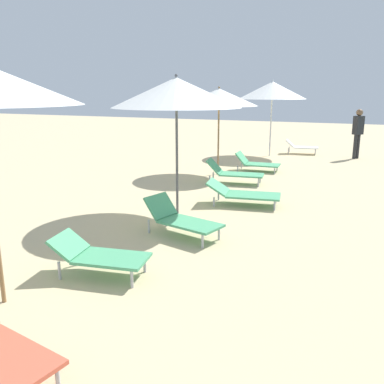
# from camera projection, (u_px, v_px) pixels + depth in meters

# --- Properties ---
(lounger_fourth_shoreside) EXTENTS (1.35, 0.78, 0.54)m
(lounger_fourth_shoreside) POSITION_uv_depth(u_px,v_px,m) (99.00, 255.00, 5.49)
(lounger_fourth_shoreside) COLOR #4CA572
(lounger_fourth_shoreside) RESTS_ON ground
(umbrella_fifth) EXTENTS (2.47, 2.47, 2.73)m
(umbrella_fifth) POSITION_uv_depth(u_px,v_px,m) (176.00, 93.00, 7.70)
(umbrella_fifth) COLOR #4C4C51
(umbrella_fifth) RESTS_ON ground
(lounger_fifth_shoreside) EXTENTS (1.66, 0.91, 0.52)m
(lounger_fifth_shoreside) POSITION_uv_depth(u_px,v_px,m) (243.00, 193.00, 8.92)
(lounger_fifth_shoreside) COLOR #4CA572
(lounger_fifth_shoreside) RESTS_ON ground
(lounger_fifth_inland) EXTENTS (1.45, 0.88, 0.64)m
(lounger_fifth_inland) POSITION_uv_depth(u_px,v_px,m) (181.00, 219.00, 7.00)
(lounger_fifth_inland) COLOR #4CA572
(lounger_fifth_inland) RESTS_ON ground
(umbrella_sixth) EXTENTS (2.23, 2.23, 2.55)m
(umbrella_sixth) POSITION_uv_depth(u_px,v_px,m) (219.00, 97.00, 11.76)
(umbrella_sixth) COLOR olive
(umbrella_sixth) RESTS_ON ground
(lounger_sixth_shoreside) EXTENTS (1.36, 0.70, 0.58)m
(lounger_sixth_shoreside) POSITION_uv_depth(u_px,v_px,m) (256.00, 163.00, 12.71)
(lounger_sixth_shoreside) COLOR #4CA572
(lounger_sixth_shoreside) RESTS_ON ground
(lounger_sixth_inland) EXTENTS (1.57, 0.80, 0.65)m
(lounger_sixth_inland) POSITION_uv_depth(u_px,v_px,m) (233.00, 172.00, 10.99)
(lounger_sixth_inland) COLOR #4CA572
(lounger_sixth_inland) RESTS_ON ground
(umbrella_farthest) EXTENTS (2.50, 2.50, 2.81)m
(umbrella_farthest) POSITION_uv_depth(u_px,v_px,m) (272.00, 90.00, 15.16)
(umbrella_farthest) COLOR silver
(umbrella_farthest) RESTS_ON ground
(lounger_farthest_shoreside) EXTENTS (1.31, 0.71, 0.56)m
(lounger_farthest_shoreside) POSITION_uv_depth(u_px,v_px,m) (301.00, 146.00, 16.18)
(lounger_farthest_shoreside) COLOR white
(lounger_farthest_shoreside) RESTS_ON ground
(person_walking_mid) EXTENTS (0.40, 0.42, 1.79)m
(person_walking_mid) POSITION_uv_depth(u_px,v_px,m) (358.00, 128.00, 14.85)
(person_walking_mid) COLOR #262628
(person_walking_mid) RESTS_ON ground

